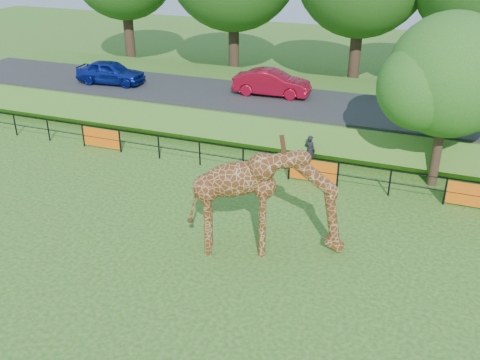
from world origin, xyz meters
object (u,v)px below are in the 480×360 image
Objects in this scene: giraffe at (268,202)px; car_blue at (111,72)px; tree_east at (452,80)px; car_red at (272,83)px; visitor at (310,151)px.

car_blue is (-12.77, 10.80, 0.31)m from giraffe.
giraffe is 0.72× the size of tree_east.
car_red is at bearing -88.05° from car_blue.
giraffe reaches higher than car_blue.
visitor is at bearing 74.59° from giraffe.
giraffe is at bearing -124.37° from tree_east.
car_red is 0.58× the size of tree_east.
visitor is (3.34, -4.90, -1.39)m from car_red.
tree_east is at bearing 36.82° from giraffe.
car_red is (9.01, 1.11, 0.01)m from car_blue.
car_blue is 0.56× the size of tree_east.
car_red is 2.88× the size of visitor.
visitor is 0.20× the size of tree_east.
tree_east is at bearing -163.62° from visitor.
car_red is 10.10m from tree_east.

